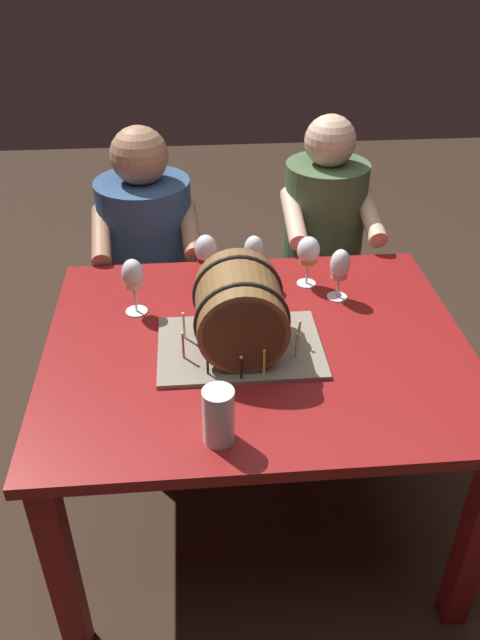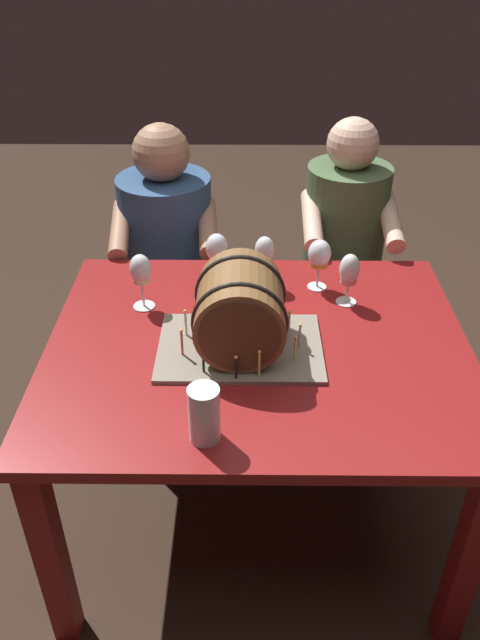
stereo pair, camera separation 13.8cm
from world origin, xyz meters
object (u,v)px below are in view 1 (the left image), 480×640
(wine_glass_empty, at_px, (254,251))
(person_seated_left, at_px, (150,272))
(person_seated_right, at_px, (320,267))
(wine_glass_red, at_px, (206,251))
(wine_glass_rose, at_px, (340,267))
(beer_pint, at_px, (219,418))
(barrel_cake, at_px, (240,313))
(wine_glass_white, at_px, (133,277))
(wine_glass_amber, at_px, (308,253))
(dining_table, at_px, (257,371))

(wine_glass_empty, height_order, person_seated_left, person_seated_left)
(person_seated_right, bearing_deg, wine_glass_red, -137.65)
(wine_glass_red, distance_m, wine_glass_rose, 0.44)
(beer_pint, bearing_deg, barrel_cake, 77.35)
(barrel_cake, xyz_separation_m, person_seated_left, (-0.30, 0.83, -0.32))
(wine_glass_red, height_order, wine_glass_rose, wine_glass_red)
(wine_glass_white, distance_m, person_seated_right, 0.99)
(beer_pint, bearing_deg, wine_glass_red, 89.94)
(barrel_cake, bearing_deg, person_seated_left, 110.13)
(beer_pint, bearing_deg, person_seated_left, 100.61)
(beer_pint, bearing_deg, wine_glass_empty, 77.77)
(wine_glass_white, bearing_deg, person_seated_right, 40.14)
(wine_glass_amber, distance_m, person_seated_right, 0.60)
(wine_glass_rose, xyz_separation_m, beer_pint, (-0.42, -0.61, -0.05))
(wine_glass_red, distance_m, wine_glass_amber, 0.33)
(dining_table, distance_m, wine_glass_rose, 0.42)
(wine_glass_amber, bearing_deg, wine_glass_empty, 174.18)
(dining_table, height_order, wine_glass_white, wine_glass_white)
(wine_glass_white, distance_m, wine_glass_red, 0.28)
(person_seated_right, bearing_deg, barrel_cake, -116.32)
(person_seated_right, bearing_deg, beer_pint, -112.43)
(person_seated_left, bearing_deg, barrel_cake, -69.87)
(wine_glass_amber, height_order, person_seated_right, person_seated_right)
(dining_table, relative_size, wine_glass_rose, 7.12)
(dining_table, relative_size, wine_glass_empty, 7.00)
(wine_glass_empty, xyz_separation_m, person_seated_right, (0.33, 0.46, -0.33))
(wine_glass_red, bearing_deg, person_seated_left, 116.57)
(wine_glass_red, height_order, person_seated_right, person_seated_right)
(wine_glass_empty, bearing_deg, wine_glass_white, -159.55)
(wine_glass_amber, relative_size, wine_glass_rose, 1.00)
(wine_glass_empty, distance_m, person_seated_left, 0.68)
(wine_glass_empty, distance_m, person_seated_right, 0.66)
(barrel_cake, relative_size, person_seated_left, 0.41)
(wine_glass_amber, xyz_separation_m, person_seated_right, (0.15, 0.48, -0.33))
(wine_glass_amber, relative_size, person_seated_right, 0.15)
(wine_glass_empty, relative_size, person_seated_right, 0.15)
(wine_glass_empty, bearing_deg, wine_glass_amber, -5.82)
(wine_glass_rose, bearing_deg, wine_glass_red, 163.12)
(wine_glass_rose, bearing_deg, beer_pint, -124.36)
(beer_pint, distance_m, person_seated_right, 1.31)
(wine_glass_red, height_order, person_seated_left, person_seated_left)
(wine_glass_white, relative_size, person_seated_left, 0.16)
(wine_glass_white, xyz_separation_m, person_seated_right, (0.72, 0.60, -0.34))
(wine_glass_white, height_order, wine_glass_amber, wine_glass_white)
(barrel_cake, distance_m, beer_pint, 0.37)
(dining_table, relative_size, beer_pint, 8.25)
(wine_glass_empty, xyz_separation_m, wine_glass_amber, (0.18, -0.02, -0.01))
(wine_glass_amber, xyz_separation_m, wine_glass_rose, (0.08, -0.09, -0.01))
(dining_table, bearing_deg, person_seated_left, 114.02)
(wine_glass_empty, height_order, wine_glass_amber, wine_glass_empty)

